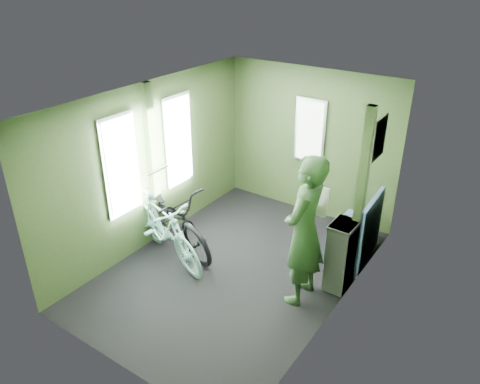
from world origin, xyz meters
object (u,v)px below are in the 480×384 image
(bicycle_black, at_px, (173,245))
(waste_box, at_px, (341,256))
(bench_seat, at_px, (355,237))
(passenger, at_px, (304,231))
(bicycle_mint, at_px, (168,260))

(bicycle_black, bearing_deg, waste_box, -60.01)
(bicycle_black, xyz_separation_m, bench_seat, (2.22, 1.24, 0.27))
(waste_box, bearing_deg, passenger, -124.43)
(bicycle_black, height_order, passenger, passenger)
(bicycle_mint, bearing_deg, bench_seat, -33.30)
(bicycle_mint, bearing_deg, waste_box, -51.01)
(bench_seat, bearing_deg, bicycle_black, -153.86)
(bench_seat, bearing_deg, bicycle_mint, -145.37)
(passenger, xyz_separation_m, bench_seat, (0.19, 1.23, -0.66))
(waste_box, xyz_separation_m, bench_seat, (-0.12, 0.79, -0.19))
(bicycle_black, relative_size, waste_box, 2.10)
(bicycle_black, relative_size, bench_seat, 2.09)
(bicycle_black, bearing_deg, passenger, -70.58)
(bicycle_black, distance_m, waste_box, 2.43)
(bicycle_black, relative_size, passenger, 1.03)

